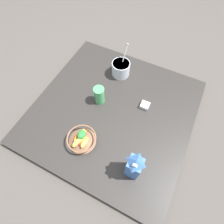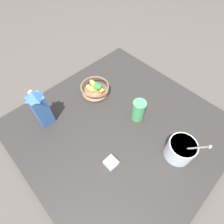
{
  "view_description": "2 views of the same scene",
  "coord_description": "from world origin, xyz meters",
  "px_view_note": "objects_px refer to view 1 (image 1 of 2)",
  "views": [
    {
      "loc": [
        0.27,
        -0.55,
        1.1
      ],
      "look_at": [
        0.02,
        -0.06,
        0.14
      ],
      "focal_mm": 28.0,
      "sensor_mm": 36.0,
      "label": 1
    },
    {
      "loc": [
        0.39,
        0.34,
        0.9
      ],
      "look_at": [
        -0.01,
        -0.08,
        0.1
      ],
      "focal_mm": 28.0,
      "sensor_mm": 36.0,
      "label": 2
    }
  ],
  "objects_px": {
    "milk_carton": "(134,166)",
    "spice_jar": "(145,106)",
    "drinking_cup": "(99,95)",
    "yogurt_tub": "(121,68)",
    "fruit_bowl": "(82,139)"
  },
  "relations": [
    {
      "from": "fruit_bowl",
      "to": "milk_carton",
      "type": "relative_size",
      "value": 0.73
    },
    {
      "from": "spice_jar",
      "to": "yogurt_tub",
      "type": "bearing_deg",
      "value": 144.68
    },
    {
      "from": "fruit_bowl",
      "to": "milk_carton",
      "type": "height_order",
      "value": "milk_carton"
    },
    {
      "from": "yogurt_tub",
      "to": "spice_jar",
      "type": "height_order",
      "value": "yogurt_tub"
    },
    {
      "from": "yogurt_tub",
      "to": "spice_jar",
      "type": "relative_size",
      "value": 3.99
    },
    {
      "from": "milk_carton",
      "to": "yogurt_tub",
      "type": "relative_size",
      "value": 1.06
    },
    {
      "from": "milk_carton",
      "to": "spice_jar",
      "type": "distance_m",
      "value": 0.47
    },
    {
      "from": "milk_carton",
      "to": "yogurt_tub",
      "type": "bearing_deg",
      "value": 120.07
    },
    {
      "from": "fruit_bowl",
      "to": "spice_jar",
      "type": "relative_size",
      "value": 3.11
    },
    {
      "from": "milk_carton",
      "to": "drinking_cup",
      "type": "xyz_separation_m",
      "value": [
        -0.4,
        0.35,
        -0.05
      ]
    },
    {
      "from": "fruit_bowl",
      "to": "drinking_cup",
      "type": "distance_m",
      "value": 0.33
    },
    {
      "from": "milk_carton",
      "to": "spice_jar",
      "type": "height_order",
      "value": "milk_carton"
    },
    {
      "from": "fruit_bowl",
      "to": "milk_carton",
      "type": "bearing_deg",
      "value": -4.65
    },
    {
      "from": "yogurt_tub",
      "to": "drinking_cup",
      "type": "height_order",
      "value": "yogurt_tub"
    },
    {
      "from": "fruit_bowl",
      "to": "spice_jar",
      "type": "bearing_deg",
      "value": 58.39
    }
  ]
}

